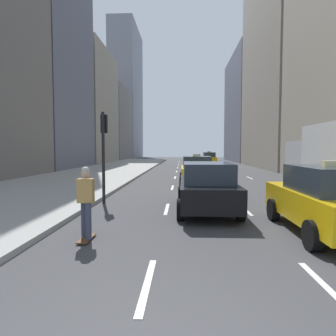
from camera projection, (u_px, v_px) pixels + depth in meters
name	position (u px, v px, depth m)	size (l,w,h in m)	color
sidewalk_left	(109.00, 170.00, 30.01)	(8.00, 66.00, 0.15)	#9E9E99
lane_markings	(209.00, 174.00, 25.57)	(5.72, 56.00, 0.01)	white
building_row_left	(84.00, 71.00, 43.70)	(6.00, 84.26, 34.89)	gray
building_row_right	(305.00, 39.00, 28.49)	(6.00, 61.22, 32.34)	slate
taxi_lead	(209.00, 158.00, 41.27)	(2.02, 4.40, 1.87)	yellow
taxi_second	(196.00, 170.00, 18.02)	(2.02, 4.40, 1.87)	yellow
taxi_third	(327.00, 200.00, 7.52)	(2.02, 4.40, 1.87)	yellow
sedan_black_near	(207.00, 186.00, 10.38)	(2.02, 4.87, 1.69)	black
skateboarder	(86.00, 200.00, 6.99)	(0.36, 0.80, 1.75)	brown
traffic_light_pole	(104.00, 143.00, 11.80)	(0.24, 0.42, 3.60)	black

